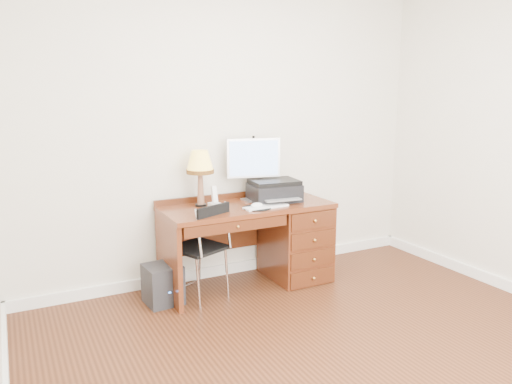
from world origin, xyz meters
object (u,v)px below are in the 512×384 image
printer (274,190)px  monitor (253,161)px  desk (278,236)px  leg_lamp (200,165)px  equipment_box (163,284)px  chair (201,242)px  phone (214,201)px

printer → monitor: bearing=148.1°
monitor → desk: bearing=-26.2°
printer → leg_lamp: bearing=177.3°
leg_lamp → desk: bearing=-10.5°
desk → equipment_box: size_ratio=4.56×
desk → monitor: bearing=141.2°
monitor → equipment_box: size_ratio=1.72×
monitor → printer: bearing=-25.4°
printer → chair: 0.86m
desk → printer: 0.43m
equipment_box → phone: bearing=3.7°
phone → equipment_box: size_ratio=0.56×
printer → leg_lamp: leg_lamp is taller
chair → leg_lamp: bearing=45.0°
leg_lamp → phone: size_ratio=2.64×
leg_lamp → monitor: bearing=2.0°
desk → phone: 0.73m
desk → monitor: monitor is taller
equipment_box → printer: bearing=-1.6°
printer → desk: bearing=-37.1°
desk → leg_lamp: bearing=169.5°
leg_lamp → phone: bearing=-45.4°
desk → chair: size_ratio=1.80×
desk → chair: 0.82m
desk → phone: (-0.61, 0.04, 0.39)m
monitor → phone: size_ratio=3.07×
chair → equipment_box: (-0.31, 0.08, -0.34)m
monitor → chair: 0.91m
printer → leg_lamp: (-0.67, 0.10, 0.26)m
monitor → phone: (-0.43, -0.11, -0.30)m
desk → monitor: size_ratio=2.65×
leg_lamp → equipment_box: 1.04m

